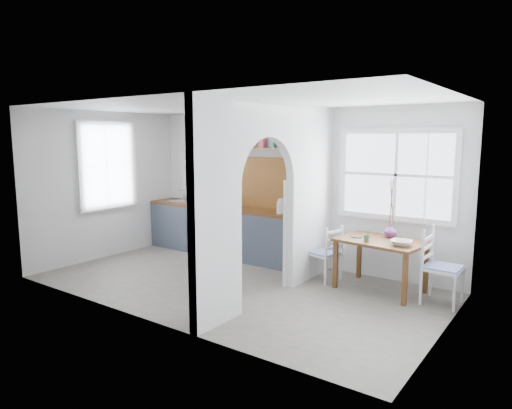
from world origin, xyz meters
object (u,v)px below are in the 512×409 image
Objects in this scene: dining_table at (380,265)px; kettle at (281,206)px; vase at (390,231)px; chair_left at (325,253)px; chair_right at (443,267)px.

dining_table is 4.76× the size of kettle.
kettle is at bearing -179.26° from vase.
chair_left is 1.02m from vase.
chair_left is 1.14m from kettle.
kettle reaches higher than dining_table.
chair_right is at bearing 5.16° from dining_table.
dining_table is at bearing 89.47° from chair_right.
chair_left is at bearing -170.99° from dining_table.
chair_right is (1.70, -0.01, 0.07)m from chair_left.
chair_right is at bearing 104.29° from chair_left.
vase is (-0.80, 0.28, 0.33)m from chair_right.
chair_left is 4.55× the size of vase.
chair_right is 2.70m from kettle.
chair_right is at bearing -17.65° from kettle.
chair_left is (-0.85, -0.02, 0.06)m from dining_table.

